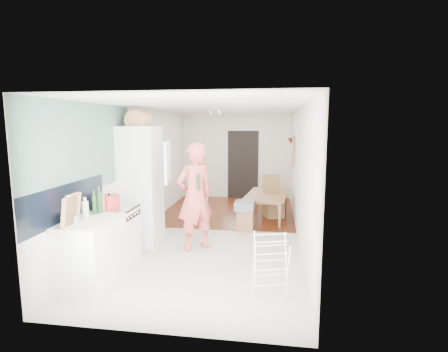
% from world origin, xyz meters
% --- Properties ---
extents(room_shell, '(3.20, 7.00, 2.50)m').
position_xyz_m(room_shell, '(0.00, 0.00, 1.25)').
color(room_shell, beige).
rests_on(room_shell, ground).
extents(floor, '(3.20, 7.00, 0.01)m').
position_xyz_m(floor, '(0.00, 0.00, 0.00)').
color(floor, beige).
rests_on(floor, ground).
extents(wood_floor_overlay, '(3.20, 3.30, 0.01)m').
position_xyz_m(wood_floor_overlay, '(0.00, 1.85, 0.01)').
color(wood_floor_overlay, '#5E290D').
rests_on(wood_floor_overlay, room_shell).
extents(sage_wall_panel, '(0.02, 3.00, 1.30)m').
position_xyz_m(sage_wall_panel, '(-1.59, -2.00, 1.85)').
color(sage_wall_panel, slate).
rests_on(sage_wall_panel, room_shell).
extents(tile_splashback, '(0.02, 1.90, 0.50)m').
position_xyz_m(tile_splashback, '(-1.59, -2.55, 1.15)').
color(tile_splashback, black).
rests_on(tile_splashback, room_shell).
extents(doorway_recess, '(0.90, 0.04, 2.00)m').
position_xyz_m(doorway_recess, '(0.20, 3.48, 1.00)').
color(doorway_recess, black).
rests_on(doorway_recess, room_shell).
extents(base_cabinet, '(0.60, 0.90, 0.86)m').
position_xyz_m(base_cabinet, '(-1.30, -2.55, 0.43)').
color(base_cabinet, white).
rests_on(base_cabinet, room_shell).
extents(worktop, '(0.62, 0.92, 0.06)m').
position_xyz_m(worktop, '(-1.30, -2.55, 0.89)').
color(worktop, '#F1EBCD').
rests_on(worktop, room_shell).
extents(range_cooker, '(0.60, 0.60, 0.88)m').
position_xyz_m(range_cooker, '(-1.30, -1.80, 0.44)').
color(range_cooker, white).
rests_on(range_cooker, room_shell).
extents(cooker_top, '(0.60, 0.60, 0.04)m').
position_xyz_m(cooker_top, '(-1.30, -1.80, 0.90)').
color(cooker_top, '#B7B7B9').
rests_on(cooker_top, room_shell).
extents(fridge_housing, '(0.66, 0.66, 2.15)m').
position_xyz_m(fridge_housing, '(-1.27, -0.78, 1.07)').
color(fridge_housing, white).
rests_on(fridge_housing, room_shell).
extents(fridge_door, '(0.14, 0.56, 0.70)m').
position_xyz_m(fridge_door, '(-0.66, -1.08, 1.55)').
color(fridge_door, white).
rests_on(fridge_door, room_shell).
extents(fridge_interior, '(0.02, 0.52, 0.66)m').
position_xyz_m(fridge_interior, '(-0.96, -0.78, 1.55)').
color(fridge_interior, white).
rests_on(fridge_interior, room_shell).
extents(pinboard, '(0.03, 0.90, 0.70)m').
position_xyz_m(pinboard, '(1.58, 1.90, 1.55)').
color(pinboard, tan).
rests_on(pinboard, room_shell).
extents(pinboard_frame, '(0.00, 0.94, 0.74)m').
position_xyz_m(pinboard_frame, '(1.57, 1.90, 1.55)').
color(pinboard_frame, brown).
rests_on(pinboard_frame, room_shell).
extents(wall_sconce, '(0.18, 0.18, 0.16)m').
position_xyz_m(wall_sconce, '(1.54, 2.55, 1.75)').
color(wall_sconce, '#6C090B').
rests_on(wall_sconce, room_shell).
extents(person, '(0.96, 0.94, 2.22)m').
position_xyz_m(person, '(-0.22, -0.95, 1.11)').
color(person, '#E75553').
rests_on(person, floor).
extents(dining_table, '(0.93, 1.47, 0.49)m').
position_xyz_m(dining_table, '(1.00, 1.30, 0.24)').
color(dining_table, brown).
rests_on(dining_table, floor).
extents(dining_chair, '(0.54, 0.54, 1.00)m').
position_xyz_m(dining_chair, '(1.12, 1.39, 0.50)').
color(dining_chair, brown).
rests_on(dining_chair, floor).
extents(stool, '(0.33, 0.33, 0.43)m').
position_xyz_m(stool, '(0.55, 0.28, 0.22)').
color(stool, brown).
rests_on(stool, floor).
extents(grey_drape, '(0.40, 0.40, 0.17)m').
position_xyz_m(grey_drape, '(0.53, 0.27, 0.52)').
color(grey_drape, slate).
rests_on(grey_drape, stool).
extents(drying_rack, '(0.51, 0.48, 0.82)m').
position_xyz_m(drying_rack, '(1.11, -2.57, 0.41)').
color(drying_rack, white).
rests_on(drying_rack, floor).
extents(bread_bin, '(0.45, 0.43, 0.20)m').
position_xyz_m(bread_bin, '(-1.29, -0.76, 2.25)').
color(bread_bin, tan).
rests_on(bread_bin, fridge_housing).
extents(red_casserole, '(0.39, 0.39, 0.19)m').
position_xyz_m(red_casserole, '(-1.37, -1.81, 1.01)').
color(red_casserole, red).
rests_on(red_casserole, cooker_top).
extents(steel_pan, '(0.24, 0.24, 0.10)m').
position_xyz_m(steel_pan, '(-1.44, -2.68, 0.97)').
color(steel_pan, '#B7B7B9').
rests_on(steel_pan, worktop).
extents(held_bottle, '(0.06, 0.06, 0.28)m').
position_xyz_m(held_bottle, '(-0.12, -1.12, 1.23)').
color(held_bottle, '#19401C').
rests_on(held_bottle, person).
extents(bottle_a, '(0.08, 0.08, 0.27)m').
position_xyz_m(bottle_a, '(-1.38, -2.24, 1.06)').
color(bottle_a, '#19401C').
rests_on(bottle_a, worktop).
extents(bottle_b, '(0.08, 0.08, 0.31)m').
position_xyz_m(bottle_b, '(-1.34, -2.17, 1.08)').
color(bottle_b, '#19401C').
rests_on(bottle_b, worktop).
extents(bottle_c, '(0.11, 0.11, 0.23)m').
position_xyz_m(bottle_c, '(-1.40, -2.44, 1.03)').
color(bottle_c, silver).
rests_on(bottle_c, worktop).
extents(pepper_mill_front, '(0.07, 0.07, 0.20)m').
position_xyz_m(pepper_mill_front, '(-1.40, -2.19, 1.02)').
color(pepper_mill_front, tan).
rests_on(pepper_mill_front, worktop).
extents(pepper_mill_back, '(0.07, 0.07, 0.21)m').
position_xyz_m(pepper_mill_back, '(-1.37, -2.02, 1.02)').
color(pepper_mill_back, tan).
rests_on(pepper_mill_back, worktop).
extents(chopping_boards, '(0.06, 0.30, 0.41)m').
position_xyz_m(chopping_boards, '(-1.36, -2.84, 1.12)').
color(chopping_boards, tan).
rests_on(chopping_boards, worktop).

